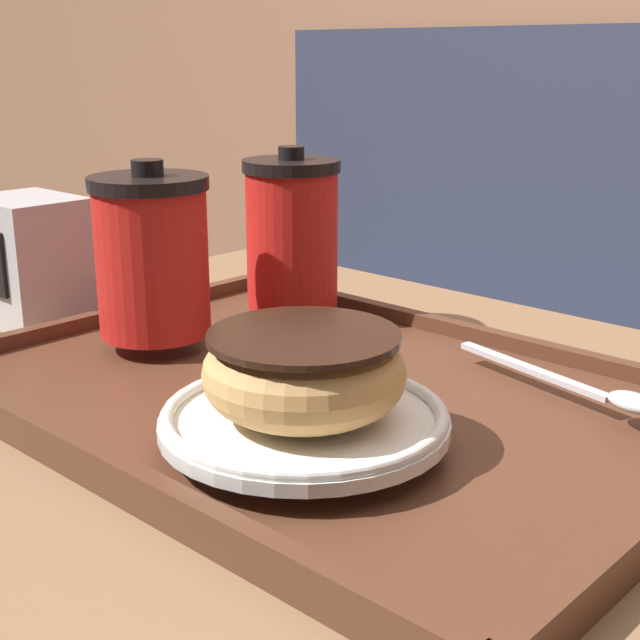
# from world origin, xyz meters

# --- Properties ---
(booth_bench) EXTENTS (1.46, 0.44, 1.00)m
(booth_bench) POSITION_xyz_m (-0.23, 0.87, 0.32)
(booth_bench) COLOR #33384C
(booth_bench) RESTS_ON ground_plane
(serving_tray) EXTENTS (0.50, 0.35, 0.02)m
(serving_tray) POSITION_xyz_m (-0.01, 0.02, 0.73)
(serving_tray) COLOR #512D1E
(serving_tray) RESTS_ON cafe_table
(coffee_cup_front) EXTENTS (0.09, 0.09, 0.13)m
(coffee_cup_front) POSITION_xyz_m (-0.17, 0.01, 0.81)
(coffee_cup_front) COLOR red
(coffee_cup_front) RESTS_ON serving_tray
(coffee_cup_rear) EXTENTS (0.08, 0.08, 0.14)m
(coffee_cup_rear) POSITION_xyz_m (-0.14, 0.13, 0.81)
(coffee_cup_rear) COLOR red
(coffee_cup_rear) RESTS_ON serving_tray
(plate_with_chocolate_donut) EXTENTS (0.17, 0.17, 0.01)m
(plate_with_chocolate_donut) POSITION_xyz_m (0.05, -0.05, 0.75)
(plate_with_chocolate_donut) COLOR white
(plate_with_chocolate_donut) RESTS_ON serving_tray
(donut_chocolate_glazed) EXTENTS (0.12, 0.12, 0.05)m
(donut_chocolate_glazed) POSITION_xyz_m (0.05, -0.05, 0.78)
(donut_chocolate_glazed) COLOR tan
(donut_chocolate_glazed) RESTS_ON plate_with_chocolate_donut
(spoon) EXTENTS (0.17, 0.05, 0.01)m
(spoon) POSITION_xyz_m (0.15, 0.11, 0.75)
(spoon) COLOR silver
(spoon) RESTS_ON serving_tray
(napkin_dispenser) EXTENTS (0.10, 0.08, 0.11)m
(napkin_dispenser) POSITION_xyz_m (-0.34, -0.00, 0.78)
(napkin_dispenser) COLOR #B7B7BC
(napkin_dispenser) RESTS_ON cafe_table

